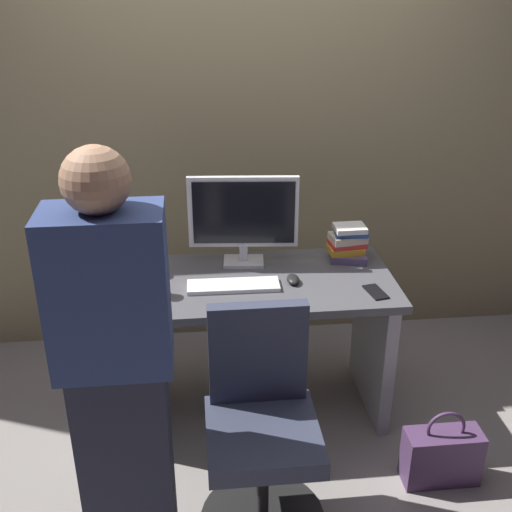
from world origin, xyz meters
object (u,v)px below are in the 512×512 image
monitor (243,216)px  cell_phone (376,292)px  office_chair (261,432)px  person_at_desk (117,367)px  desk (255,323)px  mouse (293,279)px  cup_by_monitor (153,268)px  book_stack (348,243)px  keyboard (233,286)px  cup_near_keyboard (160,287)px  handbag (442,455)px

monitor → cell_phone: (0.58, -0.38, -0.25)m
office_chair → person_at_desk: person_at_desk is taller
desk → monitor: 0.53m
mouse → cell_phone: (0.36, -0.14, -0.01)m
cup_by_monitor → book_stack: bearing=4.9°
office_chair → person_at_desk: 0.67m
keyboard → cell_phone: (0.65, -0.12, -0.01)m
cup_near_keyboard → cell_phone: cup_near_keyboard is taller
person_at_desk → monitor: (0.53, 0.98, 0.17)m
desk → cup_near_keyboard: (-0.44, -0.11, 0.29)m
cup_near_keyboard → cup_by_monitor: bearing=100.6°
cup_near_keyboard → cell_phone: (0.98, -0.07, -0.04)m
office_chair → keyboard: office_chair is taller
person_at_desk → cell_phone: bearing=28.2°
monitor → cup_near_keyboard: size_ratio=5.95×
monitor → handbag: bearing=-44.2°
monitor → cell_phone: monitor is taller
monitor → cup_near_keyboard: (-0.41, -0.31, -0.21)m
person_at_desk → cell_phone: size_ratio=11.38×
desk → keyboard: size_ratio=3.11×
book_stack → mouse: bearing=-144.3°
person_at_desk → monitor: bearing=61.3°
person_at_desk → cup_by_monitor: 0.89m
cup_near_keyboard → handbag: cup_near_keyboard is taller
mouse → cup_near_keyboard: size_ratio=1.10×
person_at_desk → keyboard: (0.46, 0.72, -0.08)m
desk → cup_near_keyboard: size_ratio=14.73×
monitor → cup_near_keyboard: bearing=-143.0°
cup_near_keyboard → cup_by_monitor: 0.22m
book_stack → handbag: size_ratio=0.55×
book_stack → handbag: book_stack is taller
cup_by_monitor → cup_near_keyboard: bearing=-79.4°
person_at_desk → cell_phone: 1.27m
desk → cup_by_monitor: size_ratio=16.05×
monitor → keyboard: monitor is taller
office_chair → monitor: monitor is taller
cup_by_monitor → desk: bearing=-11.6°
keyboard → cup_by_monitor: bearing=157.1°
handbag → cup_near_keyboard: bearing=158.4°
cell_phone → handbag: cell_phone is taller
keyboard → monitor: bearing=75.7°
desk → person_at_desk: bearing=-126.1°
cell_phone → cup_by_monitor: bearing=153.3°
mouse → book_stack: size_ratio=0.48×
keyboard → cup_near_keyboard: bearing=-171.2°
keyboard → handbag: size_ratio=1.14×
book_stack → handbag: 1.09m
book_stack → handbag: (0.28, -0.78, -0.71)m
cell_phone → cup_near_keyboard: bearing=164.7°
cup_near_keyboard → keyboard: bearing=7.8°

